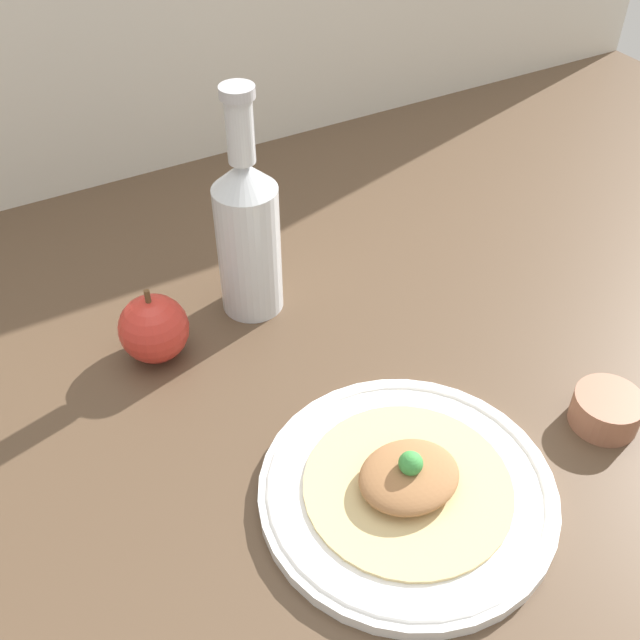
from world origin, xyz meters
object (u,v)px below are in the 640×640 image
object	(u,v)px
plated_food	(409,480)
apple	(154,328)
cider_bottle	(248,231)
dipping_bowl	(606,410)
plate	(407,490)

from	to	relation	value
plated_food	apple	bearing A→B (deg)	114.99
plated_food	cider_bottle	size ratio (longest dim) A/B	0.70
plated_food	dipping_bowl	bearing A→B (deg)	-5.42
plated_food	apple	xyz separation A→B (cm)	(-14.12, 30.29, 1.44)
plated_food	dipping_bowl	xyz separation A→B (cm)	(23.33, -2.21, -0.70)
plate	apple	size ratio (longest dim) A/B	3.01
plate	cider_bottle	distance (cm)	34.65
apple	dipping_bowl	distance (cm)	49.63
cider_bottle	apple	size ratio (longest dim) A/B	3.01
cider_bottle	dipping_bowl	world-z (taller)	cider_bottle
cider_bottle	dipping_bowl	xyz separation A→B (cm)	(24.01, -35.36, -9.15)
plated_food	cider_bottle	xyz separation A→B (cm)	(-0.69, 33.14, 8.45)
apple	dipping_bowl	xyz separation A→B (cm)	(37.45, -32.50, -2.14)
plate	plated_food	xyz separation A→B (cm)	(-0.00, 0.00, 1.65)
plated_food	apple	size ratio (longest dim) A/B	2.11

